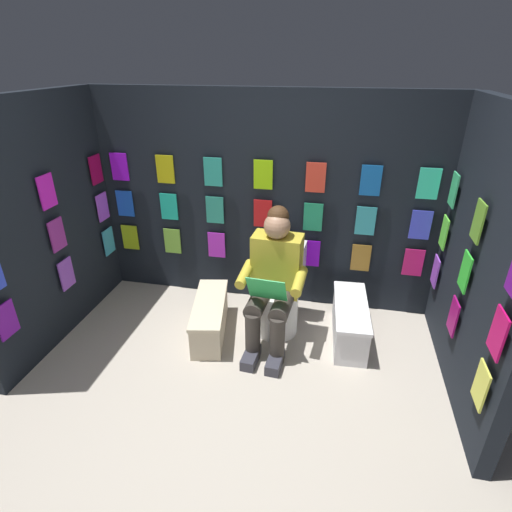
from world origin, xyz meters
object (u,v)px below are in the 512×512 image
(person_reading, at_px, (273,280))
(comic_longbox_far, at_px, (210,318))
(toilet, at_px, (278,295))
(comic_longbox_near, at_px, (350,322))

(person_reading, relative_size, comic_longbox_far, 1.44)
(toilet, distance_m, comic_longbox_far, 0.64)
(toilet, relative_size, comic_longbox_far, 0.94)
(toilet, relative_size, person_reading, 0.65)
(comic_longbox_near, height_order, comic_longbox_far, comic_longbox_near)
(comic_longbox_near, relative_size, comic_longbox_far, 0.96)
(person_reading, relative_size, comic_longbox_near, 1.50)
(toilet, height_order, comic_longbox_near, toilet)
(person_reading, distance_m, comic_longbox_far, 0.71)
(person_reading, bearing_deg, toilet, -89.49)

